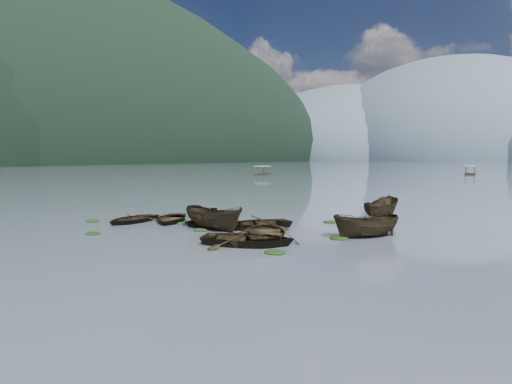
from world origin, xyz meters
The scene contains 23 objects.
ground_plane centered at (0.00, 0.00, 0.00)m, with size 2400.00×2400.00×0.00m, color #525B67.
left_ridge_far centered at (-480.00, 250.00, 0.00)m, with size 560.00×1400.00×380.00m, color black.
haze_mtn_a centered at (-260.00, 900.00, 0.00)m, with size 520.00×520.00×280.00m, color #475666.
haze_mtn_b centered at (-60.00, 900.00, 0.00)m, with size 520.00×520.00×340.00m, color #475666.
rowboat_0 centered at (-6.70, 6.17, 0.00)m, with size 2.91×4.07×0.84m, color black.
rowboat_1 centered at (-1.16, 8.52, 0.00)m, with size 2.95×4.14×0.86m, color black.
rowboat_2 centered at (0.08, 6.59, 0.00)m, with size 1.75×4.65×1.80m, color black.
rowboat_3 centered at (4.15, 5.88, 0.00)m, with size 3.60×5.04×1.04m, color black.
rowboat_4 centered at (4.21, 3.93, 0.00)m, with size 3.48×4.87×1.01m, color black.
rowboat_5 centered at (9.03, 8.89, 0.00)m, with size 1.58×4.21×1.62m, color black.
rowboat_6 centered at (-4.47, 7.66, 0.00)m, with size 2.98×4.18×0.86m, color black.
rowboat_7 centered at (2.00, 8.47, 0.00)m, with size 3.36×4.70×0.97m, color black.
rowboat_8 centered at (8.16, 16.23, 0.00)m, with size 1.77×4.72×1.82m, color black.
weed_clump_0 centered at (-5.28, 1.80, 0.00)m, with size 0.97×0.79×0.21m, color black.
weed_clump_1 centered at (-3.22, 7.39, 0.00)m, with size 0.88×0.70×0.19m, color black.
weed_clump_2 centered at (6.27, 2.97, 0.00)m, with size 1.05×0.84×0.23m, color black.
weed_clump_3 centered at (-0.45, 5.90, 0.00)m, with size 0.96×0.81×0.21m, color black.
weed_clump_4 centered at (7.82, 7.78, 0.00)m, with size 1.06×0.84×0.22m, color black.
weed_clump_5 centered at (-9.28, 4.86, 0.00)m, with size 1.02×0.82×0.22m, color black.
weed_clump_6 centered at (-4.61, 8.71, 0.00)m, with size 1.03×0.86×0.21m, color black.
weed_clump_7 centered at (5.44, 13.00, 0.00)m, with size 1.01×0.81×0.22m, color black.
pontoon_left centered at (-38.53, 81.98, 0.00)m, with size 2.55×6.11×2.34m, color black, non-canonical shape.
pontoon_centre centered at (10.72, 111.84, 0.00)m, with size 2.68×6.44×2.47m, color black, non-canonical shape.
Camera 1 is at (14.82, -13.54, 4.48)m, focal length 28.00 mm.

